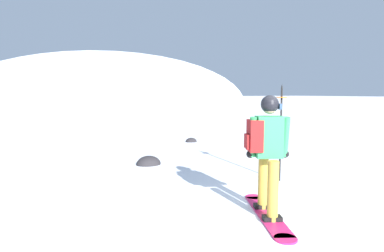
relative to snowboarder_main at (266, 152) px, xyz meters
The scene contains 7 objects.
ground_plane 1.30m from the snowboarder_main, 50.07° to the right, with size 300.00×300.00×0.00m, color white.
ridge_peak_main 41.71m from the snowboarder_main, 79.93° to the left, with size 37.95×34.16×14.16m.
snowboarder_main is the anchor object (origin of this frame).
piste_marker_near 1.98m from the snowboarder_main, 41.97° to the left, with size 0.20×0.20×1.92m.
rock_dark 7.16m from the snowboarder_main, 52.01° to the left, with size 0.43×0.37×0.30m.
rock_mid 7.21m from the snowboarder_main, 71.37° to the left, with size 0.42×0.35×0.29m.
rock_small 4.06m from the snowboarder_main, 94.95° to the left, with size 0.61×0.52×0.42m.
Camera 1 is at (-3.58, -2.82, 1.74)m, focal length 30.52 mm.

